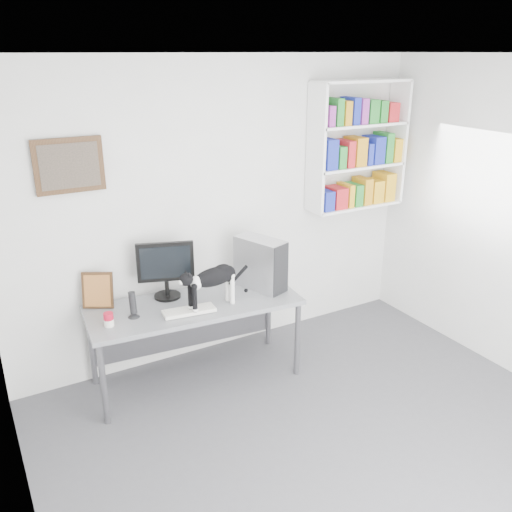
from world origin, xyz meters
name	(u,v)px	position (x,y,z in m)	size (l,w,h in m)	color
room	(369,291)	(0.00, 0.00, 1.35)	(4.01, 4.01, 2.70)	#4E4E52
bookshelf	(358,146)	(1.40, 1.85, 1.85)	(1.03, 0.28, 1.24)	white
wall_art	(69,166)	(-1.30, 1.97, 1.90)	(0.52, 0.04, 0.42)	#472E17
desk	(196,342)	(-0.51, 1.55, 0.37)	(1.77, 0.69, 0.74)	gray
monitor	(166,270)	(-0.66, 1.77, 0.99)	(0.48, 0.23, 0.51)	black
keyboard	(189,311)	(-0.61, 1.41, 0.75)	(0.42, 0.16, 0.03)	white
pc_tower	(260,264)	(0.13, 1.55, 0.96)	(0.20, 0.46, 0.46)	#A7A8AC
speaker	(133,304)	(-1.02, 1.55, 0.85)	(0.10, 0.10, 0.22)	black
leaning_print	(98,290)	(-1.22, 1.87, 0.89)	(0.25, 0.10, 0.31)	#472E17
soup_can	(109,320)	(-1.24, 1.50, 0.79)	(0.07, 0.07, 0.11)	#B70F29
cat	(213,287)	(-0.40, 1.40, 0.92)	(0.59, 0.16, 0.36)	black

